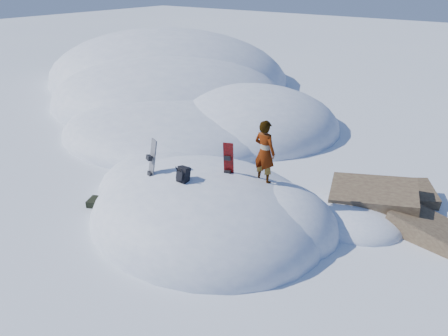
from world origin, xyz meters
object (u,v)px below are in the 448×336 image
Objects in this scene: snowboard_dark at (151,167)px; person at (265,152)px; snowboard_red at (228,167)px; backpack at (183,175)px.

snowboard_dark is 3.15m from person.
snowboard_red is 1.07m from person.
backpack is at bearing 53.40° from person.
snowboard_red is 2.98× the size of backpack.
person is (0.84, 0.47, 0.48)m from snowboard_red.
person is (2.65, 1.61, 0.58)m from snowboard_dark.
snowboard_red is at bearing 35.89° from person.
snowboard_dark is at bearing 37.65° from person.
snowboard_dark is 1.17m from backpack.
snowboard_dark is 3.30× the size of backpack.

